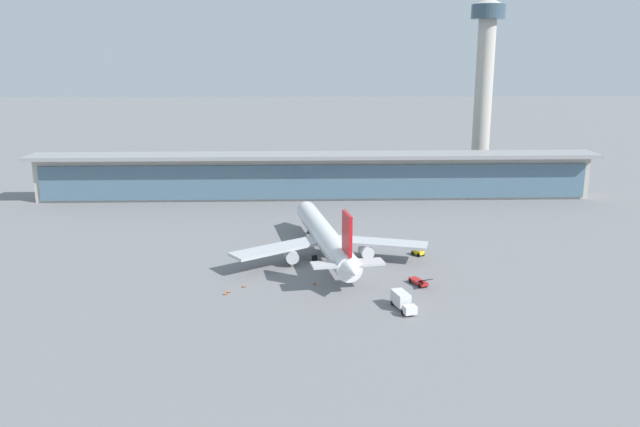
{
  "coord_description": "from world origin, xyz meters",
  "views": [
    {
      "loc": [
        -5.15,
        -138.31,
        46.32
      ],
      "look_at": [
        0.0,
        18.84,
        7.33
      ],
      "focal_mm": 36.02,
      "sensor_mm": 36.0,
      "label": 1
    }
  ],
  "objects": [
    {
      "name": "ground_plane",
      "position": [
        0.0,
        0.0,
        0.0
      ],
      "size": [
        1200.0,
        1200.0,
        0.0
      ],
      "primitive_type": "plane",
      "color": "slate"
    },
    {
      "name": "airliner_on_stand",
      "position": [
        0.89,
        5.09,
        5.02
      ],
      "size": [
        45.47,
        59.71,
        15.94
      ],
      "color": "white",
      "rests_on": "ground"
    },
    {
      "name": "service_truck_near_nose_white",
      "position": [
        13.93,
        -26.62,
        1.69
      ],
      "size": [
        4.14,
        7.65,
        3.1
      ],
      "color": "silver",
      "rests_on": "ground"
    },
    {
      "name": "service_truck_under_wing_yellow",
      "position": [
        -2.72,
        16.58,
        0.87
      ],
      "size": [
        2.77,
        3.31,
        2.05
      ],
      "color": "yellow",
      "rests_on": "ground"
    },
    {
      "name": "service_truck_mid_apron_yellow",
      "position": [
        22.83,
        6.16,
        0.87
      ],
      "size": [
        3.05,
        3.32,
        2.05
      ],
      "color": "yellow",
      "rests_on": "ground"
    },
    {
      "name": "service_truck_by_tail_red",
      "position": [
        19.4,
        -13.98,
        0.81
      ],
      "size": [
        4.03,
        6.76,
        2.7
      ],
      "color": "#B21E1E",
      "rests_on": "ground"
    },
    {
      "name": "terminal_building",
      "position": [
        0.0,
        69.12,
        7.87
      ],
      "size": [
        183.6,
        12.8,
        15.2
      ],
      "color": "#B2ADA3",
      "rests_on": "ground"
    },
    {
      "name": "control_tower",
      "position": [
        62.39,
        97.57,
        38.76
      ],
      "size": [
        12.0,
        12.0,
        71.06
      ],
      "color": "#B2ADA3",
      "rests_on": "ground"
    },
    {
      "name": "safety_cone_alpha",
      "position": [
        -20.08,
        -18.0,
        0.32
      ],
      "size": [
        0.62,
        0.62,
        0.7
      ],
      "color": "orange",
      "rests_on": "ground"
    },
    {
      "name": "safety_cone_bravo",
      "position": [
        -2.11,
        -12.71,
        0.32
      ],
      "size": [
        0.62,
        0.62,
        0.7
      ],
      "color": "orange",
      "rests_on": "ground"
    },
    {
      "name": "safety_cone_charlie",
      "position": [
        -19.53,
        -16.91,
        0.32
      ],
      "size": [
        0.62,
        0.62,
        0.7
      ],
      "color": "orange",
      "rests_on": "ground"
    },
    {
      "name": "safety_cone_delta",
      "position": [
        -16.72,
        -13.89,
        0.32
      ],
      "size": [
        0.62,
        0.62,
        0.7
      ],
      "color": "orange",
      "rests_on": "ground"
    }
  ]
}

